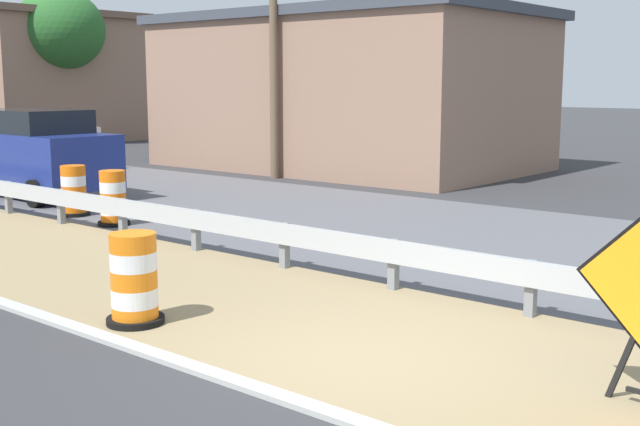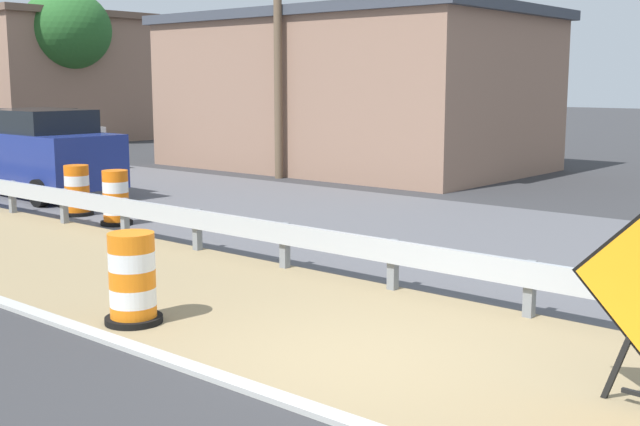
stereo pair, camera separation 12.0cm
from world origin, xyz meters
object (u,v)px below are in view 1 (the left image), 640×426
object	(u,v)px
traffic_barrel_close	(113,201)
car_mid_far_lane	(35,138)
traffic_barrel_nearest	(134,283)
traffic_barrel_mid	(74,193)
utility_pole_near	(273,29)
car_trailing_far_lane	(40,154)

from	to	relation	value
traffic_barrel_close	car_mid_far_lane	distance (m)	12.05
traffic_barrel_nearest	car_mid_far_lane	world-z (taller)	car_mid_far_lane
traffic_barrel_mid	utility_pole_near	bearing A→B (deg)	9.58
traffic_barrel_nearest	utility_pole_near	xyz separation A→B (m)	(11.64, 8.60, 3.81)
traffic_barrel_nearest	traffic_barrel_close	distance (m)	6.87
traffic_barrel_nearest	traffic_barrel_close	xyz separation A→B (m)	(3.84, 5.70, 0.00)
utility_pole_near	car_trailing_far_lane	bearing A→B (deg)	164.95
traffic_barrel_nearest	utility_pole_near	world-z (taller)	utility_pole_near
car_mid_far_lane	traffic_barrel_nearest	bearing A→B (deg)	-27.11
car_trailing_far_lane	utility_pole_near	distance (m)	7.51
traffic_barrel_close	utility_pole_near	distance (m)	9.16
car_mid_far_lane	utility_pole_near	distance (m)	9.22
car_mid_far_lane	car_trailing_far_lane	world-z (taller)	car_trailing_far_lane
traffic_barrel_close	traffic_barrel_mid	xyz separation A→B (m)	(0.17, 1.61, -0.01)
traffic_barrel_close	utility_pole_near	bearing A→B (deg)	20.39
traffic_barrel_mid	utility_pole_near	distance (m)	8.64
traffic_barrel_mid	utility_pole_near	xyz separation A→B (m)	(7.64, 1.29, 3.82)
car_mid_far_lane	car_trailing_far_lane	distance (m)	7.32
car_mid_far_lane	utility_pole_near	size ratio (longest dim) A/B	0.56
traffic_barrel_mid	car_trailing_far_lane	size ratio (longest dim) A/B	0.24
traffic_barrel_mid	car_trailing_far_lane	bearing A→B (deg)	70.36
traffic_barrel_nearest	utility_pole_near	size ratio (longest dim) A/B	0.13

